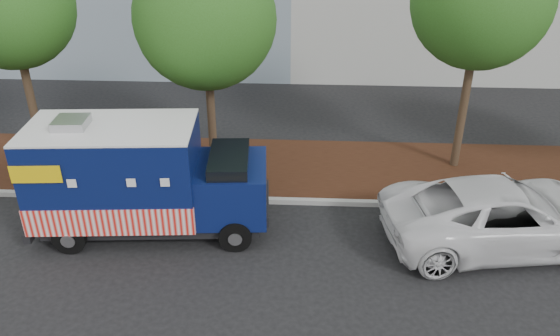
{
  "coord_description": "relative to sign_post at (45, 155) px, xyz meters",
  "views": [
    {
      "loc": [
        2.8,
        -12.28,
        8.41
      ],
      "look_at": [
        2.12,
        0.6,
        1.59
      ],
      "focal_mm": 35.0,
      "sensor_mm": 36.0,
      "label": 1
    }
  ],
  "objects": [
    {
      "name": "tree_c",
      "position": [
        12.61,
        2.08,
        4.2
      ],
      "size": [
        4.0,
        4.0,
        7.42
      ],
      "color": "#38281C",
      "rests_on": "ground"
    },
    {
      "name": "curb",
      "position": [
        4.95,
        -0.4,
        -1.12
      ],
      "size": [
        120.0,
        0.18,
        0.15
      ],
      "primitive_type": "cube",
      "color": "#9E9E99",
      "rests_on": "ground"
    },
    {
      "name": "tree_b",
      "position": [
        4.75,
        1.72,
        3.66
      ],
      "size": [
        4.15,
        4.15,
        6.95
      ],
      "color": "#38281C",
      "rests_on": "ground"
    },
    {
      "name": "tree_a",
      "position": [
        -1.04,
        1.83,
        3.93
      ],
      "size": [
        3.74,
        3.74,
        7.02
      ],
      "color": "#38281C",
      "rests_on": "ground"
    },
    {
      "name": "ground",
      "position": [
        4.95,
        -1.8,
        -1.2
      ],
      "size": [
        120.0,
        120.0,
        0.0
      ],
      "primitive_type": "plane",
      "color": "black",
      "rests_on": "ground"
    },
    {
      "name": "white_car",
      "position": [
        12.81,
        -2.05,
        -0.35
      ],
      "size": [
        6.47,
        3.72,
        1.7
      ],
      "primitive_type": "imported",
      "rotation": [
        0.0,
        0.0,
        1.72
      ],
      "color": "silver",
      "rests_on": "ground"
    },
    {
      "name": "sign_post",
      "position": [
        0.0,
        0.0,
        0.0
      ],
      "size": [
        0.06,
        0.06,
        2.4
      ],
      "primitive_type": "cube",
      "color": "#473828",
      "rests_on": "ground"
    },
    {
      "name": "food_truck",
      "position": [
        3.4,
        -1.91,
        0.27
      ],
      "size": [
        6.31,
        2.76,
        3.24
      ],
      "rotation": [
        0.0,
        0.0,
        0.07
      ],
      "color": "black",
      "rests_on": "ground"
    },
    {
      "name": "mulch_strip",
      "position": [
        4.95,
        1.7,
        -1.12
      ],
      "size": [
        120.0,
        4.0,
        0.15
      ],
      "primitive_type": "cube",
      "color": "black",
      "rests_on": "ground"
    }
  ]
}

